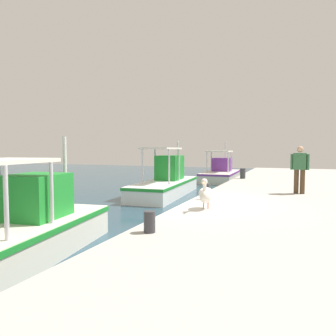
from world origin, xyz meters
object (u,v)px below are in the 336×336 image
(fishing_boat_second, at_px, (166,183))
(pelican, at_px, (206,194))
(fishing_boat_third, at_px, (221,173))
(mooring_bollard_third, at_px, (243,173))
(fisherman_standing, at_px, (300,167))
(fishing_boat_nearest, at_px, (22,230))
(mooring_bollard_nearest, at_px, (150,222))
(mooring_bollard_second, at_px, (207,192))

(fishing_boat_second, relative_size, pelican, 6.61)
(fishing_boat_third, bearing_deg, mooring_bollard_third, -157.09)
(fishing_boat_second, distance_m, fishing_boat_third, 8.08)
(fisherman_standing, height_order, mooring_bollard_third, fisherman_standing)
(fishing_boat_nearest, bearing_deg, fishing_boat_second, 3.62)
(fishing_boat_nearest, distance_m, mooring_bollard_third, 11.95)
(mooring_bollard_nearest, bearing_deg, fisherman_standing, -22.41)
(fishing_boat_second, distance_m, mooring_bollard_nearest, 9.85)
(fishing_boat_nearest, relative_size, pelican, 5.22)
(fishing_boat_third, bearing_deg, fishing_boat_nearest, 178.51)
(fishing_boat_second, xyz_separation_m, mooring_bollard_third, (2.12, -3.54, 0.42))
(mooring_bollard_second, bearing_deg, mooring_bollard_third, 0.00)
(fishing_boat_nearest, xyz_separation_m, mooring_bollard_second, (4.29, -2.94, 0.44))
(mooring_bollard_second, distance_m, mooring_bollard_third, 7.28)
(fishing_boat_nearest, bearing_deg, pelican, -49.68)
(fishing_boat_nearest, relative_size, mooring_bollard_second, 10.42)
(fishing_boat_third, height_order, mooring_bollard_third, fishing_boat_third)
(fishing_boat_third, relative_size, fisherman_standing, 3.31)
(fishing_boat_second, height_order, mooring_bollard_third, fishing_boat_second)
(fishing_boat_third, xyz_separation_m, pelican, (-14.65, -2.86, 0.62))
(fishing_boat_second, bearing_deg, fisherman_standing, -113.63)
(fishing_boat_third, bearing_deg, fisherman_standing, -154.32)
(fishing_boat_second, bearing_deg, pelican, -149.49)
(mooring_bollard_nearest, bearing_deg, mooring_bollard_second, 0.00)
(fishing_boat_second, xyz_separation_m, fisherman_standing, (-2.72, -6.21, 1.06))
(fishing_boat_third, xyz_separation_m, mooring_bollard_third, (-5.89, -2.49, 0.49))
(fishing_boat_second, xyz_separation_m, mooring_bollard_second, (-5.16, -3.54, 0.39))
(mooring_bollard_second, bearing_deg, fishing_boat_nearest, 145.56)
(mooring_bollard_second, bearing_deg, fishing_boat_second, 34.44)
(fishing_boat_nearest, distance_m, mooring_bollard_nearest, 2.98)
(pelican, bearing_deg, mooring_bollard_third, 2.43)
(fishing_boat_third, relative_size, mooring_bollard_nearest, 13.84)
(pelican, height_order, mooring_bollard_second, pelican)
(fishing_boat_nearest, xyz_separation_m, fishing_boat_second, (9.45, 0.60, 0.05))
(pelican, bearing_deg, fishing_boat_nearest, 130.32)
(mooring_bollard_second, bearing_deg, fisherman_standing, -47.52)
(fishing_boat_nearest, height_order, mooring_bollard_third, fishing_boat_nearest)
(fishing_boat_second, height_order, pelican, fishing_boat_second)
(fishing_boat_second, relative_size, fisherman_standing, 3.84)
(fishing_boat_nearest, bearing_deg, fishing_boat_third, -1.49)
(fisherman_standing, height_order, mooring_bollard_second, fisherman_standing)
(fishing_boat_second, xyz_separation_m, pelican, (-6.64, -3.91, 0.55))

